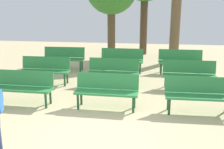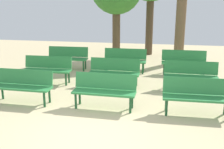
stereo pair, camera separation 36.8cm
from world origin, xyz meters
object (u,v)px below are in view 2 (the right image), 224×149
Objects in this scene: bench_r0_c1 at (105,89)px; bench_r2_c1 at (125,59)px; bench_r0_c2 at (197,94)px; bench_r1_c0 at (47,68)px; bench_r1_c2 at (191,74)px; tree_2 at (180,27)px; bench_r2_c0 at (67,57)px; bench_r0_c0 at (23,84)px; bench_r1_c1 at (114,70)px; bench_r2_c2 at (184,61)px.

bench_r0_c1 and bench_r2_c1 have the same top height.
bench_r0_c2 is at bearing -58.45° from bench_r2_c1.
bench_r1_c0 is at bearing -141.86° from bench_r2_c1.
bench_r1_c2 is 1.00× the size of bench_r2_c1.
tree_2 is (2.12, 5.59, 1.04)m from bench_r0_c1.
tree_2 is at bearing 43.48° from bench_r2_c1.
bench_r1_c2 is at bearing -22.92° from bench_r2_c0.
bench_r0_c0 is 1.00× the size of bench_r1_c1.
bench_r0_c1 is 4.28m from bench_r2_c2.
bench_r2_c0 is 0.52× the size of tree_2.
bench_r1_c1 is at bearing -141.45° from bench_r2_c2.
bench_r0_c2 and bench_r2_c1 have the same top height.
bench_r0_c2 is 1.00× the size of bench_r2_c2.
bench_r0_c1 is 2.92m from bench_r1_c0.
tree_2 is (-0.16, 3.75, 1.04)m from bench_r1_c2.
bench_r1_c0 is at bearing 157.52° from bench_r0_c2.
bench_r1_c2 is at bearing 0.48° from bench_r1_c1.
bench_r1_c1 is (2.17, 1.85, 0.00)m from bench_r0_c0.
bench_r0_c0 is at bearing -127.89° from tree_2.
bench_r1_c2 is (4.52, 1.85, 0.00)m from bench_r0_c0.
bench_r2_c0 is (-4.50, 3.65, 0.00)m from bench_r0_c2.
tree_2 reaches higher than bench_r1_c1.
bench_r2_c1 is 1.00× the size of bench_r2_c2.
bench_r0_c2 is 1.00× the size of bench_r1_c2.
bench_r2_c1 is 2.17m from bench_r2_c2.
bench_r0_c2 is 5.70m from tree_2.
bench_r2_c1 is (0.04, 3.62, 0.00)m from bench_r0_c1.
bench_r1_c2 and bench_r2_c2 have the same top height.
bench_r1_c0 and bench_r1_c1 have the same top height.
bench_r1_c0 is 1.01× the size of bench_r1_c1.
bench_r0_c2 is 5.80m from bench_r2_c0.
bench_r2_c0 is 1.01× the size of bench_r2_c2.
bench_r1_c2 is at bearing -87.53° from tree_2.
bench_r1_c2 and bench_r2_c1 have the same top height.
bench_r0_c2 and bench_r1_c2 have the same top height.
bench_r1_c2 is (0.03, 1.86, 0.00)m from bench_r0_c2.
bench_r1_c0 is (-4.56, 1.81, 0.00)m from bench_r0_c2.
bench_r1_c0 is 2.24m from bench_r1_c1.
bench_r0_c2 is at bearing 1.22° from bench_r0_c0.
bench_r2_c2 is at bearing 1.30° from bench_r2_c1.
bench_r0_c1 is 6.07m from tree_2.
bench_r2_c1 is at bearing -1.70° from bench_r2_c0.
bench_r1_c1 is at bearing -40.78° from bench_r2_c0.
bench_r0_c0 is 1.01× the size of bench_r2_c2.
bench_r1_c0 is (-0.07, 1.80, 0.00)m from bench_r0_c0.
bench_r2_c1 is (2.34, 1.83, 0.00)m from bench_r1_c0.
tree_2 is at bearing 93.28° from bench_r1_c2.
bench_r0_c2 is 2.97m from bench_r1_c1.
bench_r1_c0 is 1.00× the size of bench_r1_c2.
bench_r1_c1 is 1.00× the size of bench_r2_c0.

